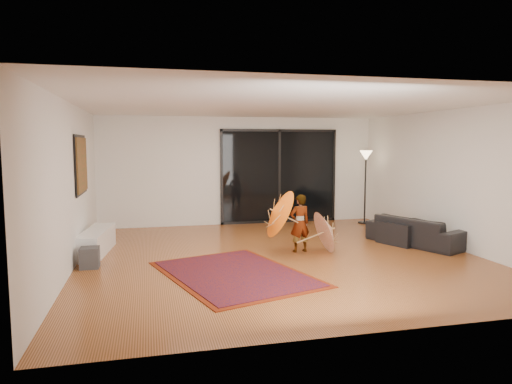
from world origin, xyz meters
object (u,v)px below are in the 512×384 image
object	(u,v)px
sofa	(416,231)
ottoman	(403,232)
media_console	(96,242)
child	(300,223)

from	to	relation	value
sofa	ottoman	xyz separation A→B (m)	(-0.18, 0.17, -0.06)
media_console	ottoman	bearing A→B (deg)	1.97
media_console	child	world-z (taller)	child
ottoman	child	world-z (taller)	child
sofa	ottoman	bearing A→B (deg)	22.77
ottoman	child	bearing A→B (deg)	-174.57
media_console	ottoman	size ratio (longest dim) A/B	2.04
media_console	sofa	distance (m)	6.24
media_console	ottoman	distance (m)	6.05
media_console	ottoman	xyz separation A→B (m)	(6.02, -0.53, 0.00)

